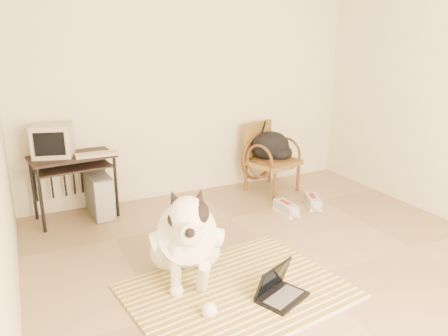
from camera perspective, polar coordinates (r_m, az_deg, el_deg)
floor at (r=3.56m, az=10.31°, el=-13.98°), size 4.50×4.50×0.00m
wall_back at (r=5.06m, az=-4.06°, el=11.63°), size 4.50×0.00×4.50m
rug at (r=3.34m, az=1.78°, el=-15.78°), size 1.68×1.37×0.02m
dog at (r=3.35m, az=-4.91°, el=-9.26°), size 0.61×1.17×0.85m
laptop at (r=3.25m, az=7.16°, el=-15.45°), size 0.42×0.37×0.25m
computer_desk at (r=4.62m, az=-19.14°, el=0.40°), size 0.85×0.55×0.67m
crt_monitor at (r=4.61m, az=-21.47°, el=3.40°), size 0.43×0.42×0.32m
desk_keyboard at (r=4.52m, az=-16.28°, el=1.72°), size 0.41×0.16×0.03m
pc_tower at (r=4.73m, az=-15.95°, el=-3.43°), size 0.23×0.49×0.44m
rattan_chair at (r=5.27m, az=5.94°, el=1.38°), size 0.68×0.67×0.82m
backpack at (r=5.24m, az=6.30°, el=2.71°), size 0.47×0.41×0.35m
sneaker_left at (r=4.71m, az=8.11°, el=-5.23°), size 0.14×0.33×0.11m
sneaker_right at (r=4.94m, az=11.51°, el=-4.34°), size 0.25×0.35×0.11m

